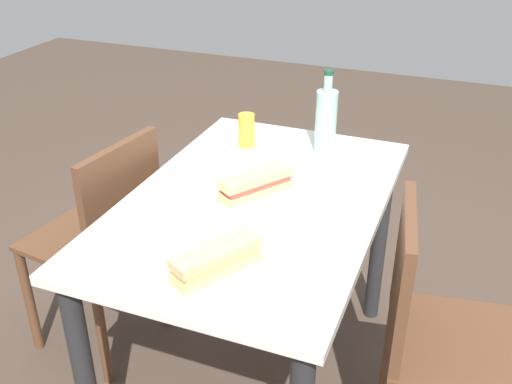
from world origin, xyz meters
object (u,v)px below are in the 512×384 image
Objects in this scene: chair_near at (431,330)px; water_bottle at (326,120)px; plate_near at (217,273)px; baguette_sandwich_near at (217,259)px; baguette_sandwich_far at (257,185)px; knife_far at (244,188)px; olive_bowl at (298,169)px; knife_near at (200,261)px; beer_glass at (247,130)px; chair_far at (106,235)px; dining_table at (256,232)px; plate_far at (257,196)px.

chair_near is 2.94× the size of water_bottle.
baguette_sandwich_near is at bearing -7.13° from plate_near.
baguette_sandwich_far is (0.41, 0.05, 0.04)m from plate_near.
olive_bowl is (0.20, -0.11, -0.00)m from knife_far.
beer_glass reaches higher than knife_near.
plate_near is 0.80× the size of water_bottle.
knife_far is at bearing -158.88° from beer_glass.
beer_glass is (0.77, 0.23, 0.05)m from plate_near.
baguette_sandwich_near is (-0.31, 0.52, 0.31)m from chair_near.
chair_far is 0.75m from knife_near.
dining_table is at bearing -107.65° from knife_far.
plate_near is at bearing 179.13° from olive_bowl.
water_bottle is at bearing -9.72° from olive_bowl.
knife_near is 0.82m from water_bottle.
chair_near is at bearing -94.38° from chair_far.
baguette_sandwich_far is 1.95× the size of beer_glass.
olive_bowl is (0.22, -0.64, 0.28)m from chair_far.
water_bottle reaches higher than baguette_sandwich_far.
baguette_sandwich_far is at bearing 164.04° from olive_bowl.
baguette_sandwich_near is 0.41m from baguette_sandwich_far.
baguette_sandwich_far is (0.00, 0.00, 0.04)m from plate_far.
baguette_sandwich_far is (0.10, 0.57, 0.31)m from chair_near.
chair_near reaches higher than plate_far.
chair_near reaches higher than olive_bowl.
dining_table is 4.78× the size of baguette_sandwich_near.
chair_far is 0.74m from olive_bowl.
chair_near is 5.05× the size of knife_far.
chair_near is (-0.09, -1.16, 0.00)m from chair_far.
beer_glass reaches higher than baguette_sandwich_near.
olive_bowl reaches higher than knife_far.
dining_table is at bearing 166.33° from water_bottle.
knife_far is (0.03, -0.53, 0.28)m from chair_far.
beer_glass reaches higher than knife_far.
olive_bowl is at bearing -0.87° from baguette_sandwich_near.
chair_near is 7.15× the size of beer_glass.
chair_far reaches higher than olive_bowl.
chair_far is 0.63m from beer_glass.
chair_far is at bearing 57.86° from baguette_sandwich_near.
knife_near is at bearing -179.71° from dining_table.
water_bottle is at bearing -7.01° from knife_near.
water_bottle is at bearing -13.67° from dining_table.
water_bottle is at bearing -3.10° from plate_near.
plate_near is at bearing 172.87° from baguette_sandwich_near.
chair_near is 3.60× the size of baguette_sandwich_near.
dining_table is 0.17m from baguette_sandwich_far.
water_bottle reaches higher than beer_glass.
plate_far is (0.41, 0.05, -0.04)m from baguette_sandwich_near.
dining_table is at bearing -88.90° from chair_far.
baguette_sandwich_near is 0.44m from knife_far.
olive_bowl is at bearing -15.96° from plate_far.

